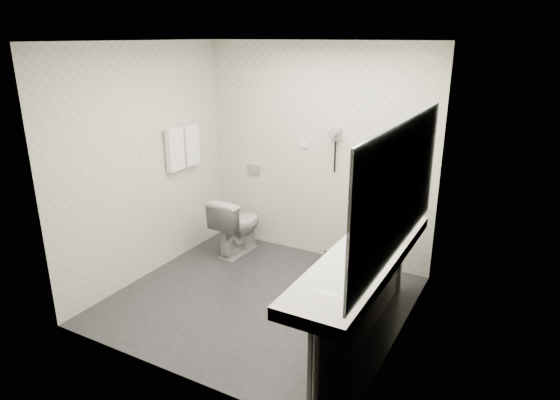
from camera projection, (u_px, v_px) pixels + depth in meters
The scene contains 32 objects.
floor at pixel (260, 300), 4.94m from camera, with size 2.80×2.80×0.00m, color #252429.
ceiling at pixel (256, 41), 4.14m from camera, with size 2.80×2.80×0.00m, color silver.
wall_back at pixel (316, 154), 5.62m from camera, with size 2.80×2.80×0.00m, color beige.
wall_front at pixel (164, 228), 3.46m from camera, with size 2.80×2.80×0.00m, color beige.
wall_left at pixel (146, 164), 5.18m from camera, with size 2.60×2.60×0.00m, color beige.
wall_right at pixel (407, 206), 3.91m from camera, with size 2.60×2.60×0.00m, color beige.
vanity_counter at pixel (363, 259), 4.01m from camera, with size 0.55×2.20×0.10m, color silver.
vanity_panel at pixel (363, 305), 4.13m from camera, with size 0.03×2.15×0.75m, color gray.
vanity_post_near at pixel (315, 378), 3.26m from camera, with size 0.06×0.06×0.75m, color silver.
vanity_post_far at pixel (400, 259), 4.98m from camera, with size 0.06×0.06×0.75m, color silver.
mirror at pixel (401, 188), 3.68m from camera, with size 0.02×2.20×1.05m, color #B2BCC6.
basin_near at pixel (333, 289), 3.46m from camera, with size 0.40×0.31×0.05m, color silver.
basin_far at pixel (387, 229), 4.54m from camera, with size 0.40×0.31×0.05m, color silver.
faucet_near at pixel (359, 285), 3.34m from camera, with size 0.04×0.04×0.15m, color silver.
faucet_far at pixel (409, 224), 4.42m from camera, with size 0.04×0.04×0.15m, color silver.
soap_bottle_a at pixel (366, 247), 3.96m from camera, with size 0.05×0.05×0.12m, color silver.
soap_bottle_b at pixel (364, 241), 4.11m from camera, with size 0.08×0.08×0.10m, color silver.
soap_bottle_c at pixel (359, 250), 3.92m from camera, with size 0.05×0.05×0.12m, color silver.
glass_left at pixel (390, 239), 4.13m from camera, with size 0.06×0.06×0.11m, color silver.
glass_right at pixel (401, 235), 4.22m from camera, with size 0.06×0.06×0.11m, color silver.
toilet at pixel (237, 225), 5.92m from camera, with size 0.40×0.71×0.72m, color silver.
flush_plate at pixel (254, 170), 6.09m from camera, with size 0.18×0.02×0.12m, color #B2B5BA.
pedal_bin at pixel (332, 261), 5.48m from camera, with size 0.19×0.19×0.27m, color #B2B5BA.
bin_lid at pixel (333, 250), 5.43m from camera, with size 0.19×0.19×0.01m, color #B2B5BA.
towel_rail at pixel (181, 128), 5.52m from camera, with size 0.02×0.02×0.62m, color silver.
towel_near at pixel (175, 149), 5.47m from camera, with size 0.07×0.24×0.48m, color white.
towel_far at pixel (191, 145), 5.70m from camera, with size 0.07×0.24×0.48m, color white.
dryer_cradle at pixel (336, 135), 5.40m from camera, with size 0.10×0.04×0.14m, color gray.
dryer_barrel at pixel (334, 133), 5.33m from camera, with size 0.08×0.08×0.14m, color gray.
dryer_cord at pixel (335, 157), 5.47m from camera, with size 0.02×0.02×0.35m, color black.
switch_plate_a at pixel (304, 144), 5.65m from camera, with size 0.09×0.02×0.09m, color silver.
switch_plate_b at pixel (362, 150), 5.33m from camera, with size 0.09×0.02×0.09m, color silver.
Camera 1 is at (2.27, -3.72, 2.55)m, focal length 31.24 mm.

